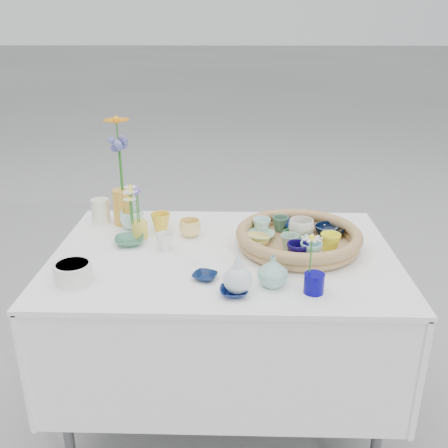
{
  "coord_description": "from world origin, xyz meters",
  "views": [
    {
      "loc": [
        0.05,
        -1.68,
        1.55
      ],
      "look_at": [
        0.0,
        0.02,
        0.87
      ],
      "focal_mm": 40.0,
      "sensor_mm": 36.0,
      "label": 1
    }
  ],
  "objects_px": {
    "display_table": "(224,414)",
    "bud_vase_seafoam": "(273,271)",
    "wicker_tray": "(298,238)",
    "tall_vase_yellow": "(123,207)"
  },
  "relations": [
    {
      "from": "wicker_tray",
      "to": "tall_vase_yellow",
      "type": "height_order",
      "value": "tall_vase_yellow"
    },
    {
      "from": "display_table",
      "to": "tall_vase_yellow",
      "type": "distance_m",
      "value": 0.98
    },
    {
      "from": "display_table",
      "to": "tall_vase_yellow",
      "type": "xyz_separation_m",
      "value": [
        -0.43,
        0.28,
        0.84
      ]
    },
    {
      "from": "bud_vase_seafoam",
      "to": "wicker_tray",
      "type": "bearing_deg",
      "value": 68.62
    },
    {
      "from": "bud_vase_seafoam",
      "to": "tall_vase_yellow",
      "type": "distance_m",
      "value": 0.79
    },
    {
      "from": "display_table",
      "to": "bud_vase_seafoam",
      "type": "bearing_deg",
      "value": -56.56
    },
    {
      "from": "display_table",
      "to": "tall_vase_yellow",
      "type": "height_order",
      "value": "tall_vase_yellow"
    },
    {
      "from": "wicker_tray",
      "to": "display_table",
      "type": "bearing_deg",
      "value": -169.88
    },
    {
      "from": "bud_vase_seafoam",
      "to": "display_table",
      "type": "bearing_deg",
      "value": 123.44
    },
    {
      "from": "tall_vase_yellow",
      "to": "wicker_tray",
      "type": "bearing_deg",
      "value": -17.69
    }
  ]
}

